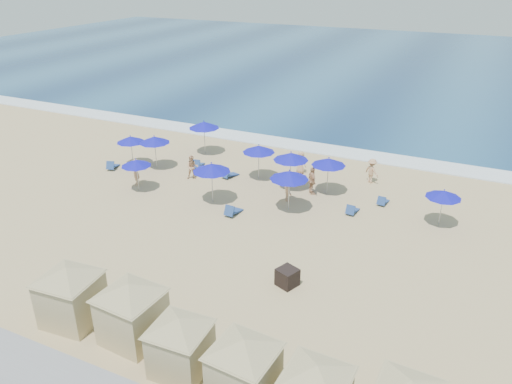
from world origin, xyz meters
TOP-DOWN VIEW (x-y plane):
  - ground at (0.00, 0.00)m, footprint 160.00×160.00m
  - ocean at (0.00, 55.00)m, footprint 160.00×80.00m
  - surf_line at (0.00, 15.50)m, footprint 160.00×2.50m
  - trash_bin at (4.10, -3.12)m, footprint 1.14×1.14m
  - cabana_0 at (-3.16, -9.36)m, footprint 4.66×4.66m
  - cabana_1 at (-0.14, -9.19)m, footprint 4.68×4.68m
  - cabana_2 at (2.55, -9.82)m, footprint 4.22×4.22m
  - cabana_3 at (5.22, -9.94)m, footprint 4.43×4.43m
  - umbrella_0 at (-10.22, 6.46)m, footprint 2.23×2.23m
  - umbrella_1 at (-12.14, 6.14)m, footprint 2.07×2.07m
  - umbrella_2 at (-8.53, 10.65)m, footprint 2.39×2.39m
  - umbrella_3 at (-8.99, 2.68)m, footprint 1.98×1.98m
  - umbrella_4 at (-2.51, 7.87)m, footprint 2.25×2.25m
  - umbrella_5 at (-3.59, 3.24)m, footprint 2.38×2.38m
  - umbrella_6 at (0.12, 7.22)m, footprint 2.35×2.35m
  - umbrella_7 at (1.22, 4.19)m, footprint 2.37×2.37m
  - umbrella_8 at (2.59, 7.62)m, footprint 2.24×2.24m
  - umbrella_9 at (9.86, 6.15)m, footprint 2.02×2.02m
  - beach_chair_0 at (-13.06, 4.88)m, footprint 0.97×1.43m
  - beach_chair_1 at (-7.50, 7.83)m, footprint 0.83×1.40m
  - beach_chair_2 at (-4.52, 7.14)m, footprint 0.94×1.46m
  - beach_chair_3 at (-1.61, 2.16)m, footprint 0.71×1.41m
  - beach_chair_4 at (4.89, 5.42)m, footprint 0.65×1.27m
  - beach_chair_5 at (6.31, 7.48)m, footprint 0.63×1.21m
  - beachgoer_0 at (-9.71, 3.40)m, footprint 0.75×0.79m
  - beachgoer_1 at (-6.72, 5.88)m, footprint 1.05×1.00m
  - beachgoer_2 at (1.72, 7.03)m, footprint 1.04×1.15m
  - beachgoer_3 at (4.82, 10.57)m, footprint 1.29×1.13m
  - beachgoer_4 at (-0.20, 10.10)m, footprint 0.94×0.78m
  - beachgoer_5 at (0.70, 5.40)m, footprint 1.12×1.18m

SIDE VIEW (x-z plane):
  - ground at x=0.00m, z-range 0.00..0.00m
  - ocean at x=0.00m, z-range 0.00..0.06m
  - surf_line at x=0.00m, z-range 0.00..0.08m
  - beach_chair_5 at x=6.31m, z-range -0.10..0.54m
  - beach_chair_4 at x=4.89m, z-range -0.10..0.57m
  - beach_chair_1 at x=-7.50m, z-range -0.11..0.61m
  - beach_chair_0 at x=-13.06m, z-range -0.11..0.61m
  - beach_chair_2 at x=-4.52m, z-range -0.11..0.63m
  - beach_chair_3 at x=-1.61m, z-range -0.12..0.64m
  - trash_bin at x=4.10m, z-range 0.00..0.88m
  - beachgoer_5 at x=0.70m, z-range 0.00..1.60m
  - beachgoer_4 at x=-0.20m, z-range 0.00..1.64m
  - beachgoer_1 at x=-6.72m, z-range 0.00..1.71m
  - beachgoer_3 at x=4.82m, z-range 0.00..1.74m
  - beachgoer_0 at x=-9.71m, z-range 0.00..1.82m
  - beachgoer_2 at x=1.72m, z-range 0.00..1.88m
  - cabana_2 at x=2.55m, z-range 0.19..2.84m
  - cabana_3 at x=5.22m, z-range 0.20..2.99m
  - cabana_0 at x=-3.16m, z-range 0.21..3.14m
  - cabana_1 at x=-0.14m, z-range 0.21..3.16m
  - umbrella_3 at x=-8.99m, z-range 0.83..3.08m
  - umbrella_9 at x=9.86m, z-range 0.84..3.14m
  - umbrella_1 at x=-12.14m, z-range 0.86..3.22m
  - umbrella_0 at x=-10.22m, z-range 0.93..3.47m
  - umbrella_8 at x=2.59m, z-range 0.94..3.48m
  - umbrella_4 at x=-2.51m, z-range 0.94..3.50m
  - umbrella_6 at x=0.12m, z-range 0.98..3.65m
  - umbrella_7 at x=1.22m, z-range 0.99..3.69m
  - umbrella_5 at x=-3.59m, z-range 0.99..3.70m
  - umbrella_2 at x=-8.53m, z-range 1.00..3.72m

